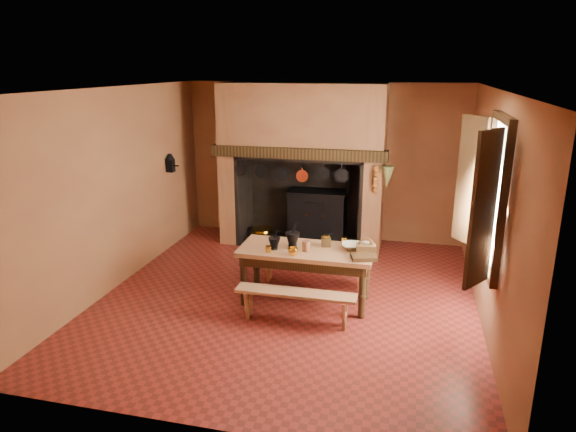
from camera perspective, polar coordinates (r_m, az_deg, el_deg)
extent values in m
plane|color=maroon|center=(7.16, 0.03, -9.03)|extent=(5.50, 5.50, 0.00)
plane|color=silver|center=(6.47, 0.03, 13.96)|extent=(5.50, 5.50, 0.00)
cube|color=#95633B|center=(9.32, 4.00, 6.01)|extent=(5.00, 0.02, 2.80)
cube|color=#95633B|center=(7.65, -18.53, 2.88)|extent=(0.02, 5.50, 2.80)
cube|color=#95633B|center=(6.58, 21.69, 0.46)|extent=(0.02, 5.50, 2.80)
cube|color=#95633B|center=(4.20, -8.84, -7.37)|extent=(5.00, 0.02, 2.80)
cube|color=#95633B|center=(9.27, -6.01, 5.91)|extent=(0.30, 0.90, 2.80)
cube|color=#95633B|center=(8.77, 9.66, 5.16)|extent=(0.30, 0.90, 2.80)
cube|color=#95633B|center=(8.82, 1.65, 10.71)|extent=(2.20, 0.90, 1.20)
cube|color=#311F0D|center=(8.50, 1.06, 7.03)|extent=(2.95, 0.22, 0.18)
cube|color=black|center=(9.47, 2.11, 2.49)|extent=(2.20, 0.06, 1.60)
cube|color=black|center=(9.30, 1.54, -2.84)|extent=(2.20, 0.90, 0.02)
cube|color=black|center=(9.26, 3.27, -0.09)|extent=(1.00, 0.50, 0.90)
cube|color=black|center=(9.12, 3.30, 2.71)|extent=(1.04, 0.54, 0.04)
cube|color=black|center=(8.99, 2.98, 0.06)|extent=(0.35, 0.02, 0.45)
cylinder|color=black|center=(8.99, 6.82, 4.57)|extent=(0.10, 0.10, 0.70)
cylinder|color=gold|center=(8.99, 2.02, 0.09)|extent=(0.03, 0.03, 0.03)
cylinder|color=gold|center=(8.94, 3.90, -0.04)|extent=(0.03, 0.03, 0.03)
cylinder|color=gold|center=(9.45, -2.91, -1.97)|extent=(0.40, 0.40, 0.20)
cylinder|color=gold|center=(9.21, -3.05, -2.53)|extent=(0.34, 0.34, 0.18)
cube|color=black|center=(9.60, -3.89, -1.81)|extent=(0.18, 0.18, 0.16)
cone|color=olive|center=(8.26, 10.98, 4.26)|extent=(0.20, 0.20, 0.35)
cube|color=white|center=(6.13, 22.28, 2.17)|extent=(0.02, 1.00, 1.60)
cube|color=#321F10|center=(5.99, 22.87, 10.00)|extent=(0.08, 1.16, 0.08)
cube|color=#321F10|center=(6.36, 21.20, -5.15)|extent=(0.08, 1.16, 0.08)
cube|color=#321F10|center=(5.44, 20.88, 0.63)|extent=(0.29, 0.39, 1.60)
cube|color=#321F10|center=(6.75, 19.56, 3.69)|extent=(0.29, 0.39, 1.60)
cube|color=black|center=(8.92, -12.93, 5.49)|extent=(0.12, 0.12, 0.22)
cone|color=black|center=(8.89, -12.99, 6.44)|extent=(0.16, 0.16, 0.10)
cylinder|color=black|center=(8.88, -12.41, 5.48)|extent=(0.12, 0.02, 0.02)
cube|color=#A6724C|center=(6.77, 2.03, -3.86)|extent=(1.75, 0.78, 0.06)
cube|color=#321F10|center=(6.81, 2.02, -4.63)|extent=(1.64, 0.66, 0.14)
cylinder|color=#321F10|center=(6.84, -4.96, -7.13)|extent=(0.09, 0.09, 0.70)
cylinder|color=#321F10|center=(6.55, 8.24, -8.37)|extent=(0.09, 0.09, 0.70)
cylinder|color=#321F10|center=(7.36, -3.53, -5.37)|extent=(0.09, 0.09, 0.70)
cylinder|color=#321F10|center=(7.09, 8.70, -6.42)|extent=(0.09, 0.09, 0.70)
cube|color=#A6724C|center=(6.34, 0.86, -8.55)|extent=(1.50, 0.26, 0.04)
cube|color=#A6724C|center=(7.41, 2.90, -4.43)|extent=(1.65, 0.29, 0.04)
cylinder|color=black|center=(6.83, 0.51, -3.26)|extent=(0.11, 0.11, 0.03)
cone|color=black|center=(6.80, 0.51, -2.49)|extent=(0.19, 0.19, 0.16)
cylinder|color=black|center=(6.75, 0.70, -1.41)|extent=(0.08, 0.03, 0.16)
cylinder|color=black|center=(6.73, -1.53, -3.61)|extent=(0.09, 0.09, 0.03)
cone|color=black|center=(6.70, -1.54, -2.97)|extent=(0.16, 0.16, 0.13)
cylinder|color=black|center=(6.66, -1.39, -2.06)|extent=(0.07, 0.04, 0.13)
cube|color=#321F10|center=(6.85, 4.25, -2.88)|extent=(0.15, 0.15, 0.12)
cylinder|color=gold|center=(6.82, 4.26, -2.28)|extent=(0.09, 0.09, 0.03)
cylinder|color=black|center=(6.81, 4.68, -2.03)|extent=(0.10, 0.04, 0.03)
cylinder|color=gold|center=(6.62, -2.21, -3.70)|extent=(0.09, 0.09, 0.08)
cylinder|color=gold|center=(6.97, 6.26, -2.73)|extent=(0.10, 0.10, 0.09)
imported|color=#BAAE8F|center=(6.79, 7.20, -3.36)|extent=(0.33, 0.33, 0.07)
cylinder|color=brown|center=(6.66, 2.02, -3.35)|extent=(0.14, 0.14, 0.14)
cylinder|color=beige|center=(6.66, 8.65, -3.46)|extent=(0.11, 0.11, 0.15)
cube|color=#4D3617|center=(6.61, 8.60, -3.69)|extent=(0.26, 0.20, 0.13)
torus|color=#4D3617|center=(6.59, 8.63, -3.15)|extent=(0.19, 0.04, 0.19)
cube|color=#321F10|center=(6.46, 8.44, -4.55)|extent=(0.36, 0.30, 0.05)
imported|color=gold|center=(6.51, 0.56, -3.97)|extent=(0.16, 0.16, 0.10)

